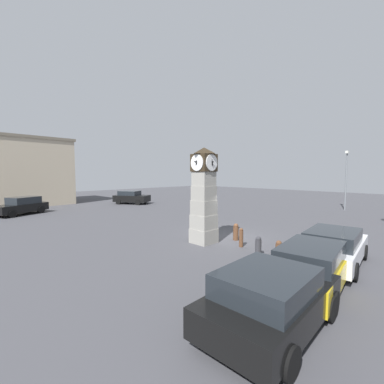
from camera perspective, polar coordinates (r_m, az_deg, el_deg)
ground_plane at (r=14.84m, az=7.66°, el=-10.04°), size 85.07×85.07×0.00m
clock_tower at (r=13.31m, az=2.65°, el=-1.09°), size 1.35×1.35×4.96m
bollard_near_tower at (r=14.32m, az=9.72°, el=-8.69°), size 0.29×0.29×0.91m
bollard_mid_row at (r=13.11m, az=10.86°, el=-9.86°), size 0.20×0.20×0.94m
bollard_far_row at (r=11.87m, az=14.51°, el=-11.57°), size 0.27×0.27×0.89m
bollard_end_row at (r=10.69m, az=18.68°, el=-12.92°), size 0.24×0.24×1.07m
car_navy_sedan at (r=6.71m, az=17.12°, el=-21.61°), size 4.06×2.14×1.47m
car_near_tower at (r=9.23m, az=25.22°, el=-14.56°), size 4.72×2.22×1.45m
car_by_building at (r=11.85m, az=29.00°, el=-10.54°), size 4.63×2.27×1.43m
car_far_lot at (r=31.17m, az=-13.33°, el=-1.13°), size 3.68×4.43×1.53m
car_silver_hatch at (r=27.00m, az=-33.65°, el=-2.56°), size 4.49×3.23×1.55m
street_lamp_near_road at (r=29.11m, az=31.06°, el=3.11°), size 0.50×0.24×5.78m
warehouse_blue_far at (r=34.99m, az=-35.21°, el=3.72°), size 11.57×7.83×7.57m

